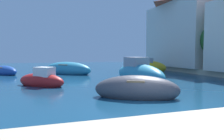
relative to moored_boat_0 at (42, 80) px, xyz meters
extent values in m
plane|color=navy|center=(3.88, -7.23, -0.35)|extent=(80.00, 80.00, 0.00)
ellipsoid|color=#B21E1E|center=(-0.02, 0.02, -0.07)|extent=(3.17, 3.01, 1.02)
cube|color=white|center=(0.17, -0.15, 0.52)|extent=(1.34, 1.32, 0.58)
ellipsoid|color=teal|center=(6.76, 0.48, 0.09)|extent=(2.24, 5.97, 1.59)
cube|color=gray|center=(6.72, 0.95, 0.96)|extent=(1.30, 1.97, 0.78)
ellipsoid|color=teal|center=(2.42, 7.25, 0.06)|extent=(4.86, 4.93, 1.49)
cube|color=brown|center=(2.42, 7.25, 0.55)|extent=(1.68, 1.68, 0.08)
ellipsoid|color=gold|center=(10.33, 6.33, 0.08)|extent=(4.62, 1.99, 1.57)
cube|color=gray|center=(9.96, 6.35, 0.85)|extent=(1.79, 1.23, 0.59)
ellipsoid|color=#1E479E|center=(-3.18, 8.59, -0.06)|extent=(3.02, 3.66, 1.06)
cube|color=brown|center=(-3.18, 8.59, 0.30)|extent=(1.19, 1.13, 0.08)
ellipsoid|color=#3F3F47|center=(4.01, -5.05, 0.01)|extent=(4.04, 3.13, 1.31)
cube|color=brown|center=(4.01, -5.05, 0.44)|extent=(1.23, 1.39, 0.08)
cube|color=beige|center=(16.88, 7.67, 3.69)|extent=(6.78, 9.76, 7.08)
cylinder|color=brown|center=(15.31, 2.18, 0.98)|extent=(0.24, 0.24, 1.67)
sphere|color=#285623|center=(15.31, 2.18, 2.85)|extent=(2.93, 2.93, 2.93)
camera|label=1|loc=(-0.10, -13.94, 1.66)|focal=35.18mm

